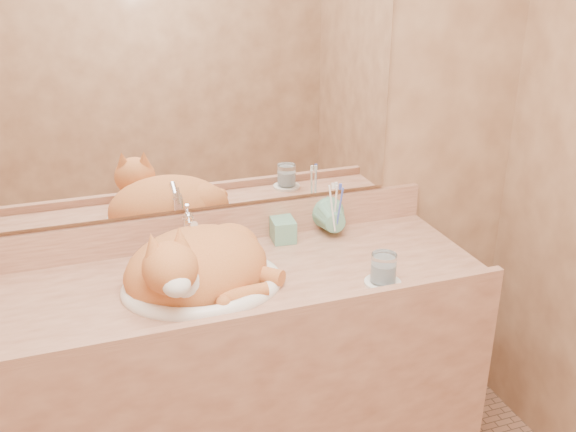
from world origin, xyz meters
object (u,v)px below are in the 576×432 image
object	(u,v)px
toothbrush_cup	(336,225)
vanity_counter	(230,392)
sink_basin	(202,264)
soap_dispenser	(286,222)
cat	(195,264)
water_glass	(384,268)

from	to	relation	value
toothbrush_cup	vanity_counter	bearing A→B (deg)	-160.72
sink_basin	soap_dispenser	xyz separation A→B (m)	(0.32, 0.18, 0.01)
cat	water_glass	xyz separation A→B (m)	(0.53, -0.17, -0.02)
soap_dispenser	cat	bearing A→B (deg)	-146.95
soap_dispenser	toothbrush_cup	size ratio (longest dim) A/B	1.43
water_glass	sink_basin	bearing A→B (deg)	161.86
toothbrush_cup	water_glass	size ratio (longest dim) A/B	1.35
soap_dispenser	toothbrush_cup	bearing A→B (deg)	1.78
sink_basin	toothbrush_cup	distance (m)	0.53
vanity_counter	toothbrush_cup	distance (m)	0.66
vanity_counter	soap_dispenser	distance (m)	0.59
vanity_counter	water_glass	xyz separation A→B (m)	(0.44, -0.19, 0.48)
sink_basin	cat	xyz separation A→B (m)	(-0.02, -0.00, 0.00)
sink_basin	vanity_counter	bearing A→B (deg)	9.43
toothbrush_cup	soap_dispenser	bearing A→B (deg)	176.44
water_glass	toothbrush_cup	bearing A→B (deg)	91.84
toothbrush_cup	sink_basin	bearing A→B (deg)	-161.34
cat	soap_dispenser	bearing A→B (deg)	15.64
cat	water_glass	world-z (taller)	cat
vanity_counter	water_glass	distance (m)	0.67
vanity_counter	water_glass	world-z (taller)	water_glass
water_glass	cat	bearing A→B (deg)	162.57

